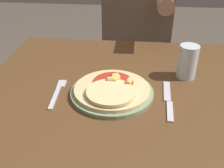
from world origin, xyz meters
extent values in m
cube|color=brown|center=(0.00, 0.00, 0.73)|extent=(0.99, 0.88, 0.03)
cylinder|color=brown|center=(-0.44, 0.38, 0.36)|extent=(0.06, 0.06, 0.72)
cylinder|color=brown|center=(0.44, 0.38, 0.36)|extent=(0.06, 0.06, 0.72)
cylinder|color=gray|center=(-0.03, -0.03, 0.76)|extent=(0.27, 0.27, 0.01)
cylinder|color=#E0C689|center=(-0.03, -0.03, 0.77)|extent=(0.25, 0.25, 0.01)
cylinder|color=#B22D1E|center=(-0.03, 0.00, 0.78)|extent=(0.14, 0.14, 0.00)
cylinder|color=beige|center=(-0.03, -0.07, 0.78)|extent=(0.16, 0.16, 0.01)
cylinder|color=#E5BC5B|center=(-0.03, 0.02, 0.79)|extent=(0.03, 0.03, 0.02)
cylinder|color=#E5BC5B|center=(-0.03, -0.01, 0.79)|extent=(0.03, 0.02, 0.02)
cylinder|color=#E5BC5B|center=(-0.02, 0.00, 0.79)|extent=(0.03, 0.03, 0.02)
cylinder|color=#E5BC5B|center=(0.02, -0.01, 0.79)|extent=(0.03, 0.03, 0.02)
cylinder|color=#E5BC5B|center=(-0.02, 0.01, 0.79)|extent=(0.04, 0.04, 0.02)
cube|color=silver|center=(-0.21, -0.08, 0.75)|extent=(0.02, 0.13, 0.00)
cube|color=silver|center=(-0.21, 0.01, 0.75)|extent=(0.03, 0.05, 0.00)
cube|color=silver|center=(0.15, -0.11, 0.75)|extent=(0.02, 0.10, 0.00)
cube|color=silver|center=(0.15, 0.00, 0.75)|extent=(0.03, 0.12, 0.00)
cylinder|color=silver|center=(0.23, 0.11, 0.81)|extent=(0.07, 0.07, 0.12)
cylinder|color=#2D2D38|center=(-0.05, 0.71, 0.26)|extent=(0.11, 0.11, 0.53)
cylinder|color=#2D2D38|center=(0.12, 0.71, 0.26)|extent=(0.11, 0.11, 0.53)
cube|color=#75604C|center=(0.04, 0.71, 0.81)|extent=(0.38, 0.22, 0.57)
camera|label=1|loc=(0.04, -0.76, 1.23)|focal=42.00mm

